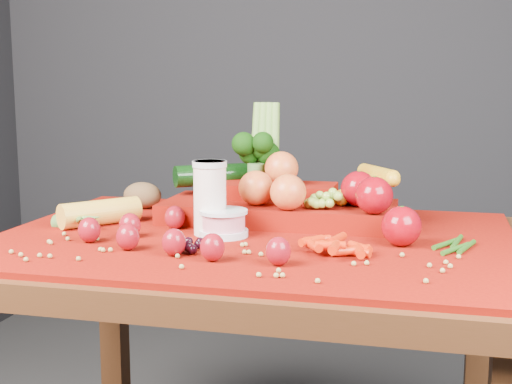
% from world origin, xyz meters
% --- Properties ---
extents(table, '(1.10, 0.80, 0.75)m').
position_xyz_m(table, '(0.00, 0.00, 0.66)').
color(table, '#3C200D').
rests_on(table, ground).
extents(red_cloth, '(1.05, 0.75, 0.01)m').
position_xyz_m(red_cloth, '(0.00, 0.00, 0.76)').
color(red_cloth, maroon).
rests_on(red_cloth, table).
extents(milk_glass, '(0.07, 0.07, 0.15)m').
position_xyz_m(milk_glass, '(-0.09, -0.01, 0.84)').
color(milk_glass, silver).
rests_on(milk_glass, red_cloth).
extents(yogurt_bowl, '(0.10, 0.10, 0.06)m').
position_xyz_m(yogurt_bowl, '(-0.06, -0.02, 0.79)').
color(yogurt_bowl, silver).
rests_on(yogurt_bowl, red_cloth).
extents(strawberry_scatter, '(0.44, 0.28, 0.05)m').
position_xyz_m(strawberry_scatter, '(-0.13, -0.15, 0.79)').
color(strawberry_scatter, maroon).
rests_on(strawberry_scatter, red_cloth).
extents(dark_grape_cluster, '(0.06, 0.05, 0.03)m').
position_xyz_m(dark_grape_cluster, '(-0.09, -0.17, 0.78)').
color(dark_grape_cluster, black).
rests_on(dark_grape_cluster, red_cloth).
extents(soybean_scatter, '(0.84, 0.24, 0.01)m').
position_xyz_m(soybean_scatter, '(0.00, -0.20, 0.77)').
color(soybean_scatter, '#A99448').
rests_on(soybean_scatter, red_cloth).
extents(corn_ear, '(0.25, 0.26, 0.06)m').
position_xyz_m(corn_ear, '(-0.37, -0.01, 0.78)').
color(corn_ear, gold).
rests_on(corn_ear, red_cloth).
extents(potato, '(0.10, 0.07, 0.07)m').
position_xyz_m(potato, '(-0.34, 0.23, 0.79)').
color(potato, brown).
rests_on(potato, red_cloth).
extents(baby_carrot_pile, '(0.18, 0.17, 0.03)m').
position_xyz_m(baby_carrot_pile, '(0.18, -0.11, 0.78)').
color(baby_carrot_pile, red).
rests_on(baby_carrot_pile, red_cloth).
extents(green_bean_pile, '(0.14, 0.12, 0.01)m').
position_xyz_m(green_bean_pile, '(0.40, -0.01, 0.77)').
color(green_bean_pile, '#215212').
rests_on(green_bean_pile, red_cloth).
extents(produce_mound, '(0.59, 0.39, 0.27)m').
position_xyz_m(produce_mound, '(0.05, 0.15, 0.82)').
color(produce_mound, maroon).
rests_on(produce_mound, red_cloth).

